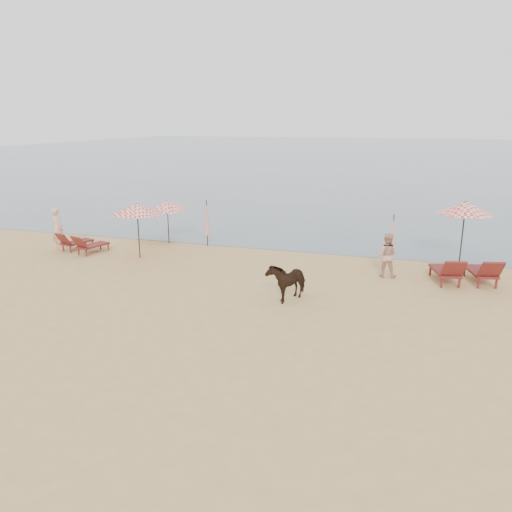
% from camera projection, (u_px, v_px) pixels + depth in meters
% --- Properties ---
extents(ground, '(120.00, 120.00, 0.00)m').
position_uv_depth(ground, '(199.00, 345.00, 12.95)').
color(ground, tan).
rests_on(ground, ground).
extents(sea, '(160.00, 140.00, 0.06)m').
position_uv_depth(sea, '(384.00, 153.00, 86.61)').
color(sea, '#51606B').
rests_on(sea, ground).
extents(lounger_cluster_left, '(2.06, 2.01, 0.60)m').
position_uv_depth(lounger_cluster_left, '(81.00, 243.00, 21.94)').
color(lounger_cluster_left, maroon).
rests_on(lounger_cluster_left, ground).
extents(lounger_cluster_right, '(2.39, 2.33, 0.71)m').
position_uv_depth(lounger_cluster_right, '(465.00, 271.00, 17.63)').
color(lounger_cluster_right, maroon).
rests_on(lounger_cluster_right, ground).
extents(umbrella_open_left_a, '(2.05, 2.05, 2.33)m').
position_uv_depth(umbrella_open_left_a, '(137.00, 209.00, 20.60)').
color(umbrella_open_left_a, black).
rests_on(umbrella_open_left_a, ground).
extents(umbrella_open_left_b, '(1.65, 1.68, 2.11)m').
position_uv_depth(umbrella_open_left_b, '(167.00, 205.00, 23.14)').
color(umbrella_open_left_b, black).
rests_on(umbrella_open_left_b, ground).
extents(umbrella_open_right, '(2.12, 2.12, 2.59)m').
position_uv_depth(umbrella_open_right, '(465.00, 208.00, 19.46)').
color(umbrella_open_right, black).
rests_on(umbrella_open_right, ground).
extents(umbrella_closed_left, '(0.26, 0.26, 2.16)m').
position_uv_depth(umbrella_closed_left, '(207.00, 218.00, 22.76)').
color(umbrella_closed_left, black).
rests_on(umbrella_closed_left, ground).
extents(umbrella_closed_right, '(0.25, 0.25, 2.09)m').
position_uv_depth(umbrella_closed_right, '(393.00, 234.00, 19.69)').
color(umbrella_closed_right, black).
rests_on(umbrella_closed_right, ground).
extents(cow, '(1.23, 1.64, 1.26)m').
position_uv_depth(cow, '(287.00, 280.00, 16.17)').
color(cow, black).
rests_on(cow, ground).
extents(beachgoer_left, '(0.84, 0.72, 1.95)m').
position_uv_depth(beachgoer_left, '(58.00, 229.00, 22.15)').
color(beachgoer_left, tan).
rests_on(beachgoer_left, ground).
extents(beachgoer_right_a, '(0.84, 0.67, 1.65)m').
position_uv_depth(beachgoer_right_a, '(386.00, 255.00, 18.41)').
color(beachgoer_right_a, tan).
rests_on(beachgoer_right_a, ground).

